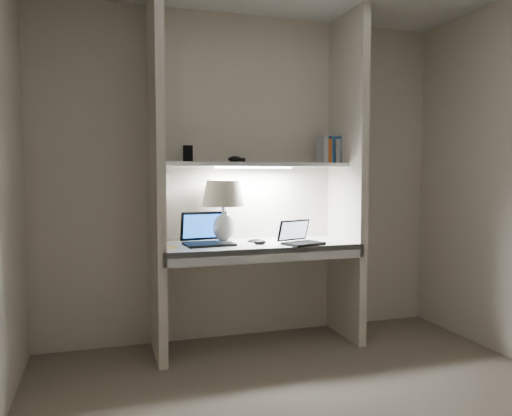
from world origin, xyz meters
name	(u,v)px	position (x,y,z in m)	size (l,w,h in m)	color
back_wall	(247,178)	(0.00, 1.50, 1.25)	(3.20, 0.01, 2.50)	beige
alcove_panel_left	(157,178)	(-0.73, 1.23, 1.25)	(0.06, 0.55, 2.50)	beige
alcove_panel_right	(347,178)	(0.73, 1.23, 1.25)	(0.06, 0.55, 2.50)	beige
desk	(258,246)	(0.00, 1.23, 0.75)	(1.40, 0.55, 0.04)	white
desk_apron	(269,255)	(0.00, 0.96, 0.72)	(1.46, 0.03, 0.10)	silver
shelf	(254,165)	(0.00, 1.32, 1.35)	(1.40, 0.36, 0.03)	silver
strip_light	(254,167)	(0.00, 1.32, 1.33)	(0.60, 0.04, 0.01)	white
table_lamp	(223,201)	(-0.24, 1.29, 1.08)	(0.32, 0.32, 0.46)	white
laptop_main	(207,237)	(-0.37, 1.27, 0.82)	(0.36, 0.32, 0.23)	black
laptop_netbook	(300,239)	(0.28, 1.08, 0.81)	(0.33, 0.31, 0.17)	black
speaker	(284,230)	(0.29, 1.45, 0.83)	(0.09, 0.06, 0.13)	silver
mouse	(260,242)	(-0.01, 1.14, 0.79)	(0.09, 0.06, 0.03)	black
cable_coil	(256,240)	(0.01, 1.31, 0.78)	(0.11, 0.11, 0.01)	black
sticky_note	(172,247)	(-0.64, 1.18, 0.77)	(0.08, 0.08, 0.00)	yellow
book_row	(331,150)	(0.65, 1.34, 1.46)	(0.20, 0.14, 0.21)	silver
shelf_box	(188,154)	(-0.49, 1.36, 1.43)	(0.07, 0.05, 0.12)	black
shelf_gadget	(235,159)	(-0.12, 1.41, 1.39)	(0.11, 0.08, 0.05)	black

